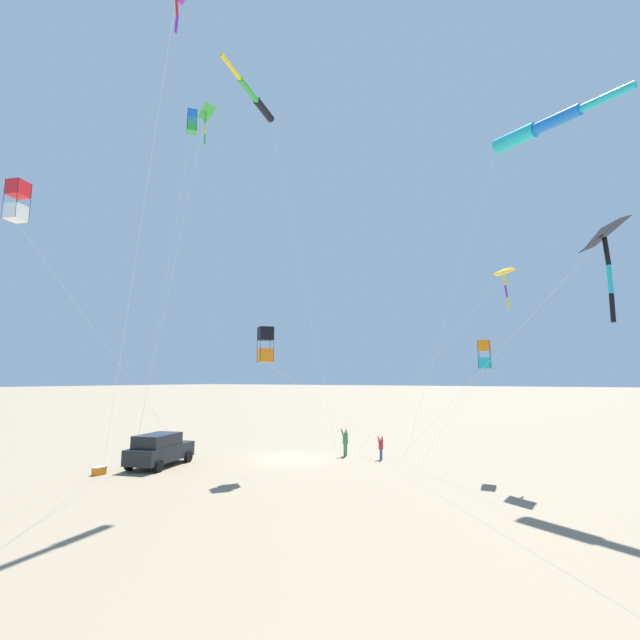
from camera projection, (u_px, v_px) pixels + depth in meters
name	position (u px, v px, depth m)	size (l,w,h in m)	color
ground_plane	(291.00, 458.00, 27.20)	(600.00, 600.00, 0.00)	gray
parked_car	(160.00, 449.00, 24.82)	(4.64, 2.98, 1.85)	black
cooler_box	(99.00, 471.00, 22.61)	(0.62, 0.42, 0.42)	orange
person_adult_flyer	(345.00, 441.00, 28.17)	(0.55, 0.44, 1.76)	#3D7F51
person_child_green_jacket	(381.00, 446.00, 26.97)	(0.47, 0.38, 1.46)	#335199
kite_delta_white_trailing	(504.00, 272.00, 23.93)	(2.25, 10.69, 11.13)	yellow
kite_box_orange_high_right	(192.00, 122.00, 25.44)	(1.26, 5.03, 20.73)	blue
kite_windsock_red_high_left	(256.00, 100.00, 25.48)	(13.59, 1.28, 21.58)	black
kite_box_green_low_center	(266.00, 345.00, 23.82)	(10.28, 4.28, 7.85)	black
kite_box_long_streamer_left	(17.00, 201.00, 22.02)	(10.39, 2.92, 15.05)	red
kite_delta_checkered_midright	(205.00, 114.00, 21.73)	(3.48, 8.48, 18.66)	green
kite_delta_rainbow_low_near	(602.00, 236.00, 13.31)	(9.58, 11.13, 9.96)	black
kite_windsock_small_distant	(536.00, 129.00, 24.53)	(4.22, 12.95, 19.74)	#1EB7C6
kite_box_long_streamer_right	(484.00, 354.00, 23.59)	(0.98, 4.42, 7.10)	orange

